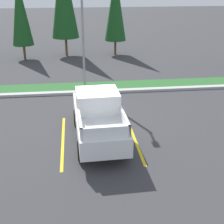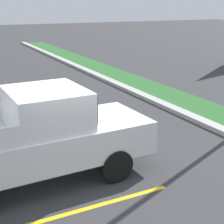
{
  "view_description": "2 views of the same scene",
  "coord_description": "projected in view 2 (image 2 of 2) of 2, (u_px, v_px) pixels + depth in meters",
  "views": [
    {
      "loc": [
        -1.11,
        -13.28,
        6.58
      ],
      "look_at": [
        0.36,
        -1.0,
        1.28
      ],
      "focal_mm": 51.56,
      "sensor_mm": 36.0,
      "label": 1
    },
    {
      "loc": [
        6.72,
        -2.51,
        3.86
      ],
      "look_at": [
        -0.37,
        1.05,
        1.31
      ],
      "focal_mm": 54.47,
      "sensor_mm": 36.0,
      "label": 2
    }
  ],
  "objects": [
    {
      "name": "parking_line_far",
      "position": [
        60.0,
        216.0,
        6.43
      ],
      "size": [
        0.12,
        4.8,
        0.01
      ],
      "primitive_type": "cube",
      "color": "yellow",
      "rests_on": "ground"
    },
    {
      "name": "ground_plane",
      "position": [
        79.0,
        175.0,
        7.97
      ],
      "size": [
        120.0,
        120.0,
        0.0
      ],
      "primitive_type": "plane",
      "color": "#38383A"
    },
    {
      "name": "pickup_truck_main",
      "position": [
        37.0,
        137.0,
        7.46
      ],
      "size": [
        2.11,
        5.29,
        2.1
      ],
      "color": "black",
      "rests_on": "ground"
    },
    {
      "name": "parking_line_near",
      "position": [
        23.0,
        154.0,
        9.07
      ],
      "size": [
        0.12,
        4.8,
        0.01
      ],
      "primitive_type": "cube",
      "color": "yellow",
      "rests_on": "ground"
    }
  ]
}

